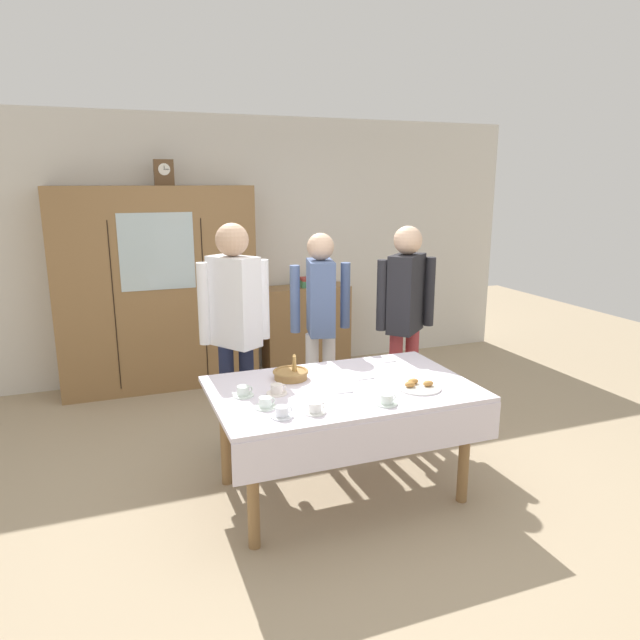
{
  "coord_description": "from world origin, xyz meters",
  "views": [
    {
      "loc": [
        -1.37,
        -3.44,
        2.04
      ],
      "look_at": [
        0.0,
        0.2,
        1.1
      ],
      "focal_mm": 32.37,
      "sensor_mm": 36.0,
      "label": 1
    }
  ],
  "objects_px": {
    "wall_cabinet": "(158,290)",
    "mantel_clock": "(164,172)",
    "spoon_center": "(392,362)",
    "tea_cup_center": "(315,408)",
    "person_near_right_end": "(406,308)",
    "person_beside_shelf": "(321,311)",
    "book_stack": "(306,283)",
    "tea_cup_mid_right": "(265,403)",
    "tea_cup_near_left": "(387,400)",
    "pastry_plate": "(419,386)",
    "person_behind_table_left": "(235,317)",
    "bookshelf_low": "(306,327)",
    "spoon_mid_right": "(369,379)",
    "bread_basket": "(291,374)",
    "tea_cup_back_edge": "(243,392)",
    "tea_cup_far_right": "(282,412)",
    "dining_table": "(344,403)",
    "tea_cup_far_left": "(277,390)",
    "spoon_near_right": "(348,392)"
  },
  "relations": [
    {
      "from": "tea_cup_far_right",
      "to": "spoon_near_right",
      "type": "distance_m",
      "value": 0.54
    },
    {
      "from": "mantel_clock",
      "to": "pastry_plate",
      "type": "xyz_separation_m",
      "value": [
        1.22,
        -2.76,
        -1.36
      ]
    },
    {
      "from": "mantel_clock",
      "to": "tea_cup_center",
      "type": "height_order",
      "value": "mantel_clock"
    },
    {
      "from": "tea_cup_far_left",
      "to": "person_near_right_end",
      "type": "distance_m",
      "value": 1.56
    },
    {
      "from": "bookshelf_low",
      "to": "spoon_center",
      "type": "relative_size",
      "value": 7.87
    },
    {
      "from": "tea_cup_near_left",
      "to": "tea_cup_far_right",
      "type": "bearing_deg",
      "value": 176.51
    },
    {
      "from": "spoon_center",
      "to": "person_near_right_end",
      "type": "distance_m",
      "value": 0.64
    },
    {
      "from": "dining_table",
      "to": "bread_basket",
      "type": "xyz_separation_m",
      "value": [
        -0.26,
        0.29,
        0.13
      ]
    },
    {
      "from": "book_stack",
      "to": "person_behind_table_left",
      "type": "bearing_deg",
      "value": -123.02
    },
    {
      "from": "tea_cup_near_left",
      "to": "tea_cup_far_right",
      "type": "distance_m",
      "value": 0.64
    },
    {
      "from": "wall_cabinet",
      "to": "spoon_center",
      "type": "relative_size",
      "value": 16.81
    },
    {
      "from": "book_stack",
      "to": "tea_cup_mid_right",
      "type": "xyz_separation_m",
      "value": [
        -1.22,
        -2.78,
        -0.19
      ]
    },
    {
      "from": "tea_cup_back_edge",
      "to": "pastry_plate",
      "type": "bearing_deg",
      "value": -13.52
    },
    {
      "from": "bread_basket",
      "to": "spoon_center",
      "type": "relative_size",
      "value": 2.02
    },
    {
      "from": "tea_cup_far_right",
      "to": "mantel_clock",
      "type": "bearing_deg",
      "value": 95.23
    },
    {
      "from": "tea_cup_center",
      "to": "person_near_right_end",
      "type": "xyz_separation_m",
      "value": [
        1.21,
        1.15,
        0.26
      ]
    },
    {
      "from": "book_stack",
      "to": "tea_cup_mid_right",
      "type": "height_order",
      "value": "book_stack"
    },
    {
      "from": "spoon_center",
      "to": "spoon_mid_right",
      "type": "bearing_deg",
      "value": -138.53
    },
    {
      "from": "spoon_center",
      "to": "tea_cup_near_left",
      "type": "bearing_deg",
      "value": -119.62
    },
    {
      "from": "tea_cup_back_edge",
      "to": "spoon_center",
      "type": "relative_size",
      "value": 1.09
    },
    {
      "from": "bread_basket",
      "to": "pastry_plate",
      "type": "height_order",
      "value": "bread_basket"
    },
    {
      "from": "tea_cup_far_left",
      "to": "pastry_plate",
      "type": "xyz_separation_m",
      "value": [
        0.88,
        -0.22,
        -0.02
      ]
    },
    {
      "from": "wall_cabinet",
      "to": "tea_cup_mid_right",
      "type": "bearing_deg",
      "value": -82.83
    },
    {
      "from": "bookshelf_low",
      "to": "person_behind_table_left",
      "type": "distance_m",
      "value": 2.26
    },
    {
      "from": "bookshelf_low",
      "to": "bread_basket",
      "type": "height_order",
      "value": "bookshelf_low"
    },
    {
      "from": "person_behind_table_left",
      "to": "bookshelf_low",
      "type": "bearing_deg",
      "value": 56.98
    },
    {
      "from": "mantel_clock",
      "to": "person_beside_shelf",
      "type": "height_order",
      "value": "mantel_clock"
    },
    {
      "from": "book_stack",
      "to": "person_behind_table_left",
      "type": "height_order",
      "value": "person_behind_table_left"
    },
    {
      "from": "mantel_clock",
      "to": "pastry_plate",
      "type": "relative_size",
      "value": 0.86
    },
    {
      "from": "wall_cabinet",
      "to": "spoon_mid_right",
      "type": "bearing_deg",
      "value": -65.68
    },
    {
      "from": "bookshelf_low",
      "to": "person_beside_shelf",
      "type": "xyz_separation_m",
      "value": [
        -0.4,
        -1.51,
        0.54
      ]
    },
    {
      "from": "spoon_near_right",
      "to": "person_near_right_end",
      "type": "xyz_separation_m",
      "value": [
        0.9,
        0.92,
        0.28
      ]
    },
    {
      "from": "person_beside_shelf",
      "to": "wall_cabinet",
      "type": "bearing_deg",
      "value": 128.5
    },
    {
      "from": "wall_cabinet",
      "to": "pastry_plate",
      "type": "xyz_separation_m",
      "value": [
        1.35,
        -2.76,
        -0.24
      ]
    },
    {
      "from": "tea_cup_center",
      "to": "person_behind_table_left",
      "type": "relative_size",
      "value": 0.07
    },
    {
      "from": "tea_cup_far_left",
      "to": "tea_cup_center",
      "type": "relative_size",
      "value": 1.0
    },
    {
      "from": "tea_cup_back_edge",
      "to": "person_beside_shelf",
      "type": "height_order",
      "value": "person_beside_shelf"
    },
    {
      "from": "tea_cup_back_edge",
      "to": "tea_cup_mid_right",
      "type": "xyz_separation_m",
      "value": [
        0.08,
        -0.23,
        0.0
      ]
    },
    {
      "from": "tea_cup_near_left",
      "to": "pastry_plate",
      "type": "bearing_deg",
      "value": 29.08
    },
    {
      "from": "wall_cabinet",
      "to": "mantel_clock",
      "type": "xyz_separation_m",
      "value": [
        0.13,
        -0.0,
        1.12
      ]
    },
    {
      "from": "tea_cup_mid_right",
      "to": "person_near_right_end",
      "type": "bearing_deg",
      "value": 33.85
    },
    {
      "from": "tea_cup_far_right",
      "to": "person_behind_table_left",
      "type": "xyz_separation_m",
      "value": [
        -0.01,
        1.12,
        0.3
      ]
    },
    {
      "from": "person_beside_shelf",
      "to": "pastry_plate",
      "type": "bearing_deg",
      "value": -82.04
    },
    {
      "from": "bookshelf_low",
      "to": "spoon_center",
      "type": "bearing_deg",
      "value": -93.21
    },
    {
      "from": "tea_cup_far_left",
      "to": "person_near_right_end",
      "type": "bearing_deg",
      "value": 30.58
    },
    {
      "from": "wall_cabinet",
      "to": "bookshelf_low",
      "type": "bearing_deg",
      "value": 1.85
    },
    {
      "from": "book_stack",
      "to": "wall_cabinet",
      "type": "bearing_deg",
      "value": -178.15
    },
    {
      "from": "bookshelf_low",
      "to": "tea_cup_mid_right",
      "type": "relative_size",
      "value": 7.21
    },
    {
      "from": "spoon_mid_right",
      "to": "person_beside_shelf",
      "type": "relative_size",
      "value": 0.07
    },
    {
      "from": "tea_cup_far_right",
      "to": "spoon_mid_right",
      "type": "distance_m",
      "value": 0.84
    }
  ]
}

